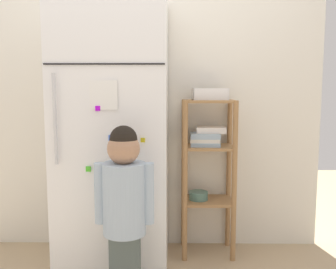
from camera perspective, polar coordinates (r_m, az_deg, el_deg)
ground_plane at (r=2.71m, az=-3.72°, el=-19.01°), size 6.00×6.00×0.00m
kitchen_wall_back at (r=2.80m, az=-3.31°, el=5.96°), size 2.57×0.03×2.28m
refrigerator at (r=2.50m, az=-8.18°, el=0.03°), size 0.70×0.67×1.78m
child_standing at (r=2.06m, az=-6.64°, el=-9.56°), size 0.32×0.24×1.00m
pantry_shelf_unit at (r=2.68m, az=5.95°, el=-3.78°), size 0.37×0.29×1.11m
fruit_bin at (r=2.65m, az=6.20°, el=5.86°), size 0.24×0.18×0.08m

